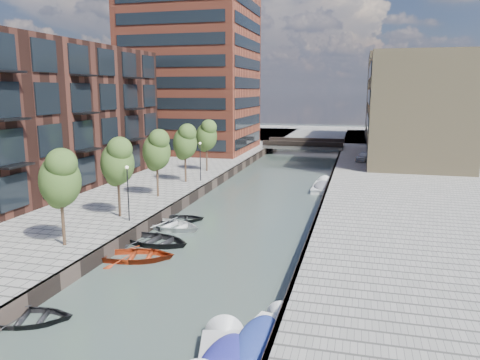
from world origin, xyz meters
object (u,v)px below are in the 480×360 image
at_px(sloop_1, 156,244).
at_px(sloop_3, 172,229).
at_px(sloop_0, 28,322).
at_px(tree_5, 185,141).
at_px(motorboat_0, 262,340).
at_px(tree_3, 117,160).
at_px(tree_4, 157,149).
at_px(car, 363,156).
at_px(sloop_2, 137,260).
at_px(sloop_4, 178,222).
at_px(motorboat_4, 323,187).
at_px(motorboat_3, 222,360).
at_px(tree_6, 206,135).
at_px(bridge, 304,145).
at_px(tree_2, 60,177).

xyz_separation_m(sloop_1, sloop_3, (-0.34, 3.69, 0.00)).
bearing_deg(sloop_3, sloop_0, -168.06).
relative_size(tree_5, motorboat_0, 1.07).
distance_m(tree_3, tree_4, 7.00).
bearing_deg(car, sloop_2, -94.72).
bearing_deg(sloop_4, sloop_3, 165.64).
distance_m(tree_4, motorboat_4, 18.88).
xyz_separation_m(sloop_4, motorboat_4, (10.33, 15.76, 0.23)).
xyz_separation_m(tree_3, sloop_1, (4.15, -2.73, -5.31)).
bearing_deg(tree_3, sloop_2, -53.67).
relative_size(sloop_4, motorboat_0, 0.76).
bearing_deg(sloop_0, car, -35.56).
xyz_separation_m(sloop_4, motorboat_3, (9.20, -18.44, 0.21)).
bearing_deg(sloop_3, sloop_4, 21.47).
distance_m(sloop_1, car, 39.00).
bearing_deg(car, tree_6, -130.45).
bearing_deg(bridge, tree_4, -102.00).
bearing_deg(sloop_0, sloop_4, -19.79).
height_order(tree_3, sloop_3, tree_3).
relative_size(tree_3, motorboat_4, 1.06).
height_order(bridge, motorboat_4, bridge).
height_order(tree_6, sloop_2, tree_6).
relative_size(sloop_2, motorboat_0, 0.86).
height_order(tree_4, sloop_4, tree_4).
bearing_deg(sloop_2, sloop_4, -9.44).
distance_m(sloop_3, motorboat_3, 18.74).
distance_m(tree_4, tree_6, 14.00).
xyz_separation_m(tree_5, sloop_2, (4.27, -19.81, -5.31)).
bearing_deg(tree_6, car, 34.95).
bearing_deg(tree_3, sloop_3, 14.10).
height_order(tree_3, tree_5, same).
relative_size(tree_2, car, 1.60).
bearing_deg(tree_6, tree_4, -90.00).
relative_size(tree_6, motorboat_3, 1.09).
xyz_separation_m(sloop_2, motorboat_3, (8.51, -9.69, 0.21)).
relative_size(tree_4, motorboat_3, 1.09).
height_order(sloop_2, motorboat_0, motorboat_0).
xyz_separation_m(tree_3, tree_6, (0.00, 21.00, 0.00)).
distance_m(tree_3, sloop_3, 6.61).
height_order(tree_4, motorboat_0, tree_4).
bearing_deg(motorboat_3, car, 83.81).
distance_m(sloop_1, motorboat_4, 23.55).
bearing_deg(sloop_4, motorboat_4, -54.48).
bearing_deg(sloop_0, sloop_3, -20.89).
distance_m(tree_2, sloop_1, 7.98).
xyz_separation_m(tree_3, motorboat_0, (13.97, -13.64, -5.09)).
height_order(bridge, sloop_4, bridge).
distance_m(bridge, tree_6, 27.63).
xyz_separation_m(sloop_0, sloop_3, (0.72, 15.39, 0.00)).
xyz_separation_m(tree_2, motorboat_0, (13.97, -6.64, -5.09)).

